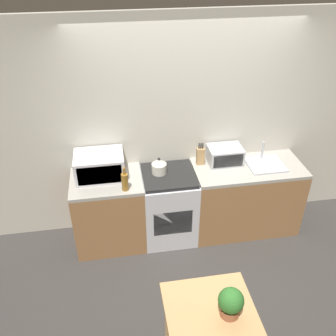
{
  "coord_description": "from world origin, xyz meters",
  "views": [
    {
      "loc": [
        -0.83,
        -2.76,
        3.27
      ],
      "look_at": [
        -0.27,
        0.63,
        1.05
      ],
      "focal_mm": 40.0,
      "sensor_mm": 36.0,
      "label": 1
    }
  ],
  "objects": [
    {
      "name": "kettle",
      "position": [
        -0.35,
        0.77,
        0.99
      ],
      "size": [
        0.17,
        0.17,
        0.2
      ],
      "color": "beige",
      "rests_on": "stove_range"
    },
    {
      "name": "counter_left_run",
      "position": [
        -0.96,
        0.73,
        0.45
      ],
      "size": [
        0.8,
        0.62,
        0.9
      ],
      "color": "olive",
      "rests_on": "ground_plane"
    },
    {
      "name": "potted_plant",
      "position": [
        -0.07,
        -1.04,
        0.87
      ],
      "size": [
        0.2,
        0.2,
        0.26
      ],
      "color": "#9E5B3D",
      "rests_on": "dining_table"
    },
    {
      "name": "sink_basin",
      "position": [
        0.91,
        0.73,
        0.92
      ],
      "size": [
        0.42,
        0.39,
        0.24
      ],
      "color": "#ADAFB5",
      "rests_on": "counter_right_run"
    },
    {
      "name": "toaster_oven",
      "position": [
        0.45,
        0.87,
        1.0
      ],
      "size": [
        0.4,
        0.29,
        0.2
      ],
      "color": "#ADAFB5",
      "rests_on": "counter_right_run"
    },
    {
      "name": "stove_range",
      "position": [
        -0.25,
        0.72,
        0.45
      ],
      "size": [
        0.62,
        0.62,
        0.9
      ],
      "color": "silver",
      "rests_on": "ground_plane"
    },
    {
      "name": "wall_back",
      "position": [
        0.0,
        1.07,
        1.3
      ],
      "size": [
        10.0,
        0.06,
        2.6
      ],
      "color": "beige",
      "rests_on": "ground_plane"
    },
    {
      "name": "microwave",
      "position": [
        -1.01,
        0.81,
        1.04
      ],
      "size": [
        0.54,
        0.4,
        0.28
      ],
      "color": "silver",
      "rests_on": "counter_left_run"
    },
    {
      "name": "counter_right_run",
      "position": [
        0.71,
        0.73,
        0.45
      ],
      "size": [
        1.29,
        0.62,
        0.9
      ],
      "color": "olive",
      "rests_on": "ground_plane"
    },
    {
      "name": "bottle",
      "position": [
        -0.75,
        0.51,
        1.01
      ],
      "size": [
        0.07,
        0.07,
        0.28
      ],
      "color": "olive",
      "rests_on": "counter_left_run"
    },
    {
      "name": "dining_table",
      "position": [
        -0.2,
        -1.02,
        0.62
      ],
      "size": [
        0.71,
        0.75,
        0.73
      ],
      "color": "tan",
      "rests_on": "ground_plane"
    },
    {
      "name": "ground_plane",
      "position": [
        0.0,
        0.0,
        0.0
      ],
      "size": [
        16.0,
        16.0,
        0.0
      ],
      "primitive_type": "plane",
      "color": "#33302D"
    },
    {
      "name": "knife_block",
      "position": [
        0.16,
        0.88,
        1.01
      ],
      "size": [
        0.09,
        0.07,
        0.28
      ],
      "color": "tan",
      "rests_on": "counter_right_run"
    }
  ]
}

